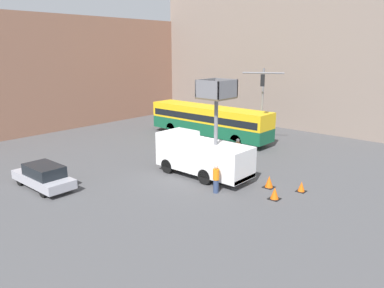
# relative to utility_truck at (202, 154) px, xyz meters

# --- Properties ---
(ground_plane) EXTENTS (120.00, 120.00, 0.00)m
(ground_plane) POSITION_rel_utility_truck_xyz_m (-0.20, 0.72, -1.56)
(ground_plane) COLOR #4C4C4F
(building_backdrop_far) EXTENTS (44.00, 10.00, 11.48)m
(building_backdrop_far) POSITION_rel_utility_truck_xyz_m (-0.20, 24.79, 4.18)
(building_backdrop_far) COLOR #936651
(building_backdrop_far) RESTS_ON ground_plane
(building_backdrop_side) EXTENTS (10.00, 28.00, 15.51)m
(building_backdrop_side) POSITION_rel_utility_truck_xyz_m (22.45, 5.91, 6.20)
(building_backdrop_side) COLOR gray
(building_backdrop_side) RESTS_ON ground_plane
(utility_truck) EXTENTS (2.34, 6.58, 6.41)m
(utility_truck) POSITION_rel_utility_truck_xyz_m (0.00, 0.00, 0.00)
(utility_truck) COLOR white
(utility_truck) RESTS_ON ground_plane
(city_bus) EXTENTS (2.49, 12.46, 2.99)m
(city_bus) POSITION_rel_utility_truck_xyz_m (8.66, 6.42, 0.22)
(city_bus) COLOR #145638
(city_bus) RESTS_ON ground_plane
(traffic_light_pole) EXTENTS (3.16, 2.91, 6.60)m
(traffic_light_pole) POSITION_rel_utility_truck_xyz_m (8.99, 1.07, 2.87)
(traffic_light_pole) COLOR slate
(traffic_light_pole) RESTS_ON ground_plane
(road_worker_near_truck) EXTENTS (0.38, 0.38, 1.79)m
(road_worker_near_truck) POSITION_rel_utility_truck_xyz_m (-1.70, -2.46, -0.67)
(road_worker_near_truck) COLOR navy
(road_worker_near_truck) RESTS_ON ground_plane
(road_worker_directing) EXTENTS (0.38, 0.38, 1.86)m
(road_worker_directing) POSITION_rel_utility_truck_xyz_m (3.94, -0.08, -0.63)
(road_worker_directing) COLOR navy
(road_worker_directing) RESTS_ON ground_plane
(traffic_cone_near_truck) EXTENTS (0.54, 0.54, 0.62)m
(traffic_cone_near_truck) POSITION_rel_utility_truck_xyz_m (1.79, -6.15, -1.27)
(traffic_cone_near_truck) COLOR black
(traffic_cone_near_truck) RESTS_ON ground_plane
(traffic_cone_mid_road) EXTENTS (0.62, 0.62, 0.70)m
(traffic_cone_mid_road) POSITION_rel_utility_truck_xyz_m (-0.28, -5.53, -1.23)
(traffic_cone_mid_road) COLOR black
(traffic_cone_mid_road) RESTS_ON ground_plane
(traffic_cone_far_side) EXTENTS (0.64, 0.64, 0.73)m
(traffic_cone_far_side) POSITION_rel_utility_truck_xyz_m (1.11, -4.37, -1.21)
(traffic_cone_far_side) COLOR black
(traffic_cone_far_side) RESTS_ON ground_plane
(parked_car_curbside) EXTENTS (1.79, 4.65, 1.48)m
(parked_car_curbside) POSITION_rel_utility_truck_xyz_m (-7.97, 5.86, -0.81)
(parked_car_curbside) COLOR #A8A8B2
(parked_car_curbside) RESTS_ON ground_plane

